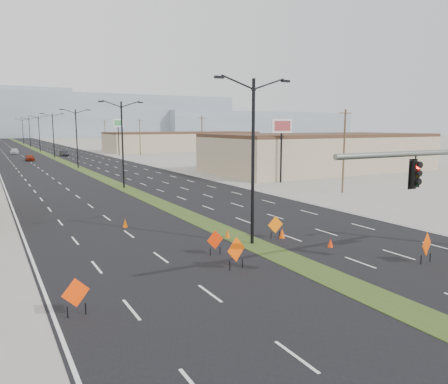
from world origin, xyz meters
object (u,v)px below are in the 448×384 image
streetlight_0 (253,157)px  construction_sign_1 (215,241)px  construction_sign_4 (427,245)px  streetlight_6 (23,131)px  car_left (30,158)px  streetlight_2 (77,137)px  cone_0 (228,234)px  streetlight_1 (122,142)px  cone_2 (282,233)px  streetlight_4 (39,132)px  construction_sign_3 (275,226)px  car_far (15,151)px  pole_sign_east_near (282,131)px  pole_sign_east_far (118,126)px  cone_3 (125,223)px  construction_sign_0 (76,294)px  streetlight_3 (53,134)px  construction_sign_2 (236,251)px  car_mid (64,153)px  cone_1 (330,243)px  streetlight_5 (30,131)px

streetlight_0 → construction_sign_1: (-3.10, -0.98, -4.59)m
construction_sign_4 → streetlight_6: bearing=73.2°
car_left → streetlight_6: bearing=85.0°
streetlight_2 → cone_0: size_ratio=16.87×
streetlight_6 → streetlight_1: bearing=-90.0°
streetlight_2 → cone_2: (2.45, -55.78, -5.09)m
construction_sign_1 → cone_2: size_ratio=2.18×
streetlight_0 → streetlight_4: 112.00m
cone_2 → streetlight_0: bearing=-174.9°
streetlight_4 → construction_sign_3: bearing=-89.0°
car_far → cone_0: (6.45, -101.83, -0.40)m
streetlight_1 → cone_2: streetlight_1 is taller
car_left → pole_sign_east_near: bearing=-66.2°
construction_sign_1 → pole_sign_east_far: bearing=71.8°
construction_sign_3 → streetlight_0: bearing=-167.4°
streetlight_1 → cone_3: 21.24m
streetlight_4 → pole_sign_east_near: bearing=-77.7°
streetlight_0 → streetlight_4: (0.00, 112.00, 0.00)m
construction_sign_1 → streetlight_6: bearing=82.8°
streetlight_6 → construction_sign_1: bearing=-91.1°
cone_0 → construction_sign_4: bearing=-55.8°
cone_3 → car_left: bearing=90.1°
cone_3 → pole_sign_east_far: (21.00, 77.51, 6.92)m
construction_sign_0 → cone_3: size_ratio=2.40×
streetlight_6 → cone_3: bearing=-92.0°
streetlight_3 → construction_sign_2: bearing=-92.2°
streetlight_6 → construction_sign_0: bearing=-93.8°
car_mid → cone_2: (-0.49, -89.16, -0.33)m
streetlight_3 → cone_3: bearing=-94.2°
cone_1 → pole_sign_east_far: pole_sign_east_far is taller
streetlight_2 → cone_0: (-0.64, -54.04, -5.12)m
streetlight_3 → construction_sign_3: bearing=-88.6°
streetlight_6 → construction_sign_3: bearing=-89.3°
streetlight_3 → cone_2: size_ratio=15.33×
car_far → pole_sign_east_far: pole_sign_east_far is taller
streetlight_3 → cone_2: streetlight_3 is taller
car_left → streetlight_3: bearing=48.4°
streetlight_5 → streetlight_6: (0.00, 28.00, 0.00)m
cone_1 → construction_sign_2: bearing=-173.5°
car_left → cone_2: size_ratio=6.05×
car_left → construction_sign_1: construction_sign_1 is taller
car_mid → cone_0: bearing=-96.1°
streetlight_5 → construction_sign_4: bearing=-87.7°
streetlight_6 → car_left: (-5.79, -90.83, -4.74)m
streetlight_0 → cone_0: (-0.64, 1.96, -5.12)m
cone_0 → pole_sign_east_far: size_ratio=0.07×
construction_sign_2 → cone_1: size_ratio=3.09×
streetlight_4 → construction_sign_1: 113.11m
cone_1 → cone_3: 14.50m
car_far → cone_0: 102.03m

